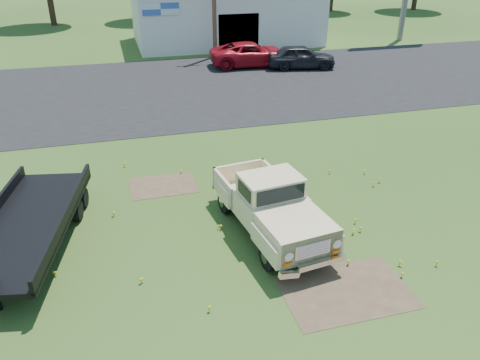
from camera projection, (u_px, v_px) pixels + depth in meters
name	position (u px, v px, depth m)	size (l,w,h in m)	color
ground	(249.00, 232.00, 13.25)	(140.00, 140.00, 0.00)	#294D18
asphalt_lot	(173.00, 88.00, 26.10)	(90.00, 14.00, 0.02)	black
dirt_patch_a	(346.00, 291.00, 11.04)	(3.00, 2.00, 0.01)	#503A2A
dirt_patch_b	(163.00, 186.00, 15.78)	(2.20, 1.60, 0.01)	#503A2A
commercial_building	(225.00, 15.00, 36.83)	(14.20, 8.20, 4.15)	silver
vintage_pickup_truck	(270.00, 205.00, 12.89)	(1.91, 4.90, 1.78)	beige
flatbed_trailer	(27.00, 220.00, 12.23)	(2.10, 6.31, 1.72)	black
red_pickup	(252.00, 54.00, 30.34)	(2.48, 5.38, 1.50)	maroon
dark_sedan	(301.00, 57.00, 29.76)	(1.74, 4.32, 1.47)	black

